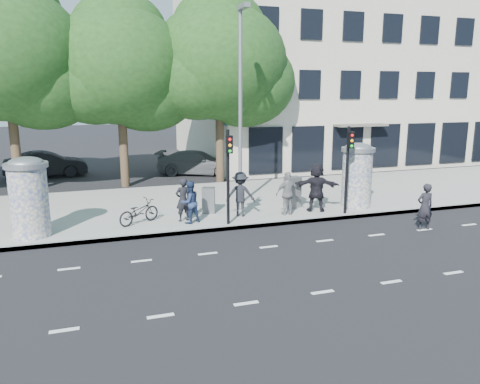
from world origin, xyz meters
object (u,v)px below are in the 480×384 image
object	(u,v)px
traffic_pole_near	(228,167)
ped_d	(240,194)
cabinet_left	(209,200)
street_lamp	(241,93)
ped_c	(190,202)
ped_b	(183,200)
ped_f	(317,187)
ad_column_right	(357,174)
man_road	(425,207)
bicycle	(139,212)
cabinet_right	(292,192)
traffic_pole_far	(348,161)
ad_column_left	(29,195)
car_mid	(46,164)
car_right	(198,163)
ped_e	(288,193)

from	to	relation	value
traffic_pole_near	ped_d	world-z (taller)	traffic_pole_near
cabinet_left	street_lamp	bearing A→B (deg)	53.53
traffic_pole_near	ped_c	distance (m)	1.93
ped_b	ped_c	world-z (taller)	ped_b
ped_f	ad_column_right	bearing A→B (deg)	-149.82
ped_c	ped_d	distance (m)	2.08
traffic_pole_near	man_road	size ratio (longest dim) A/B	2.02
ped_b	bicycle	size ratio (longest dim) A/B	0.96
traffic_pole_near	man_road	distance (m)	7.12
man_road	cabinet_right	bearing A→B (deg)	-42.90
traffic_pole_far	ad_column_left	bearing A→B (deg)	176.45
traffic_pole_far	ped_d	distance (m)	4.33
car_mid	ad_column_left	bearing A→B (deg)	176.79
ped_b	car_right	xyz separation A→B (m)	(2.95, 10.29, -0.26)
ad_column_right	traffic_pole_far	world-z (taller)	traffic_pole_far
ped_c	car_mid	distance (m)	13.80
ped_b	car_right	world-z (taller)	ped_b
traffic_pole_far	car_right	world-z (taller)	traffic_pole_far
traffic_pole_near	ped_f	bearing A→B (deg)	10.59
ped_c	car_right	distance (m)	10.99
car_mid	cabinet_left	bearing A→B (deg)	-154.59
traffic_pole_near	cabinet_right	distance (m)	3.89
traffic_pole_near	ped_d	distance (m)	1.73
cabinet_left	ped_b	bearing A→B (deg)	-124.11
traffic_pole_near	man_road	world-z (taller)	traffic_pole_near
street_lamp	bicycle	bearing A→B (deg)	-158.64
traffic_pole_far	ped_f	bearing A→B (deg)	142.18
ped_e	bicycle	xyz separation A→B (m)	(-5.62, 0.54, -0.40)
ped_c	ped_f	world-z (taller)	ped_f
bicycle	ad_column_left	bearing A→B (deg)	66.47
ad_column_right	ped_e	bearing A→B (deg)	-173.85
traffic_pole_far	cabinet_right	distance (m)	2.67
street_lamp	car_right	size ratio (longest dim) A/B	1.67
ped_d	man_road	xyz separation A→B (m)	(5.82, -3.30, -0.17)
ped_b	man_road	distance (m)	8.69
ad_column_left	bicycle	size ratio (longest dim) A/B	1.58
traffic_pole_far	street_lamp	size ratio (longest dim) A/B	0.42
ad_column_right	traffic_pole_near	xyz separation A→B (m)	(-5.80, -0.91, 0.69)
traffic_pole_near	car_mid	world-z (taller)	traffic_pole_near
ad_column_right	ped_f	world-z (taller)	ad_column_right
ad_column_right	man_road	bearing A→B (deg)	-76.54
ped_d	cabinet_left	distance (m)	1.37
traffic_pole_far	ad_column_right	bearing A→B (deg)	42.21
traffic_pole_far	ped_e	bearing A→B (deg)	166.03
ped_f	traffic_pole_far	bearing A→B (deg)	166.93
ad_column_left	car_right	distance (m)	13.31
ped_d	ped_e	bearing A→B (deg)	-169.34
traffic_pole_near	car_right	bearing A→B (deg)	82.44
ad_column_left	traffic_pole_far	distance (m)	11.44
ped_c	ped_f	xyz separation A→B (m)	(5.15, 0.11, 0.21)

